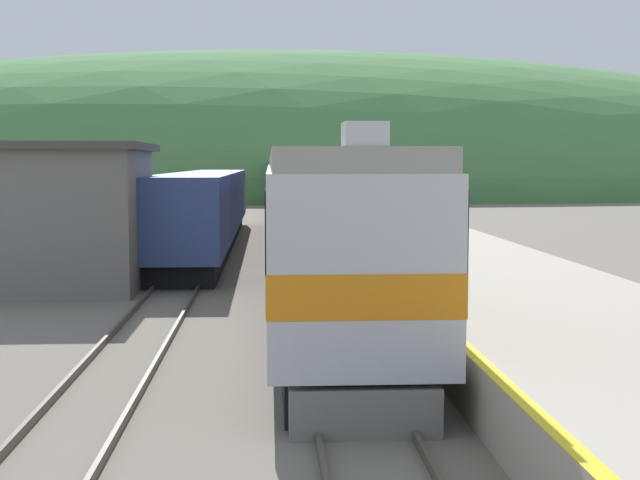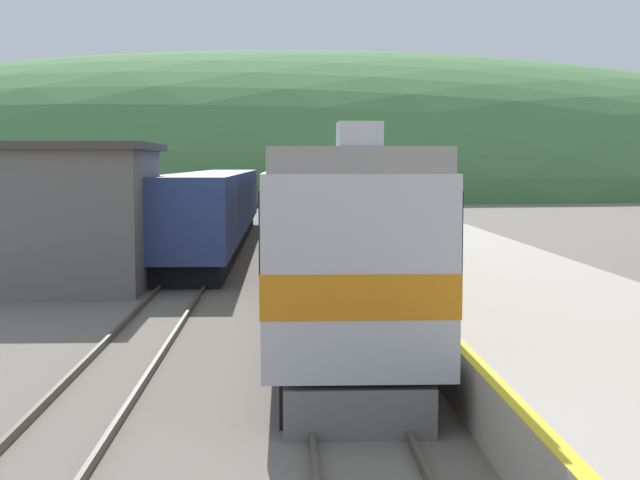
{
  "view_description": "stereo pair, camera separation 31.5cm",
  "coord_description": "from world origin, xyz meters",
  "px_view_note": "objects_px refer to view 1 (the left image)",
  "views": [
    {
      "loc": [
        -1.42,
        -0.19,
        4.09
      ],
      "look_at": [
        -0.4,
        17.61,
        2.55
      ],
      "focal_mm": 50.0,
      "sensor_mm": 36.0,
      "label": 1
    },
    {
      "loc": [
        -1.11,
        -0.2,
        4.09
      ],
      "look_at": [
        -0.4,
        17.61,
        2.55
      ],
      "focal_mm": 50.0,
      "sensor_mm": 36.0,
      "label": 2
    }
  ],
  "objects_px": {
    "carriage_third": "(289,187)",
    "carriage_fourth": "(284,181)",
    "express_train_lead_car": "(325,230)",
    "carriage_second": "(298,198)",
    "siding_train": "(208,208)"
  },
  "relations": [
    {
      "from": "express_train_lead_car",
      "to": "carriage_third",
      "type": "xyz_separation_m",
      "value": [
        0.0,
        41.66,
        -0.01
      ]
    },
    {
      "from": "express_train_lead_car",
      "to": "carriage_second",
      "type": "xyz_separation_m",
      "value": [
        0.0,
        21.11,
        -0.01
      ]
    },
    {
      "from": "express_train_lead_car",
      "to": "siding_train",
      "type": "bearing_deg",
      "value": 101.77
    },
    {
      "from": "carriage_second",
      "to": "carriage_third",
      "type": "relative_size",
      "value": 1.0
    },
    {
      "from": "express_train_lead_car",
      "to": "carriage_fourth",
      "type": "distance_m",
      "value": 62.21
    },
    {
      "from": "carriage_second",
      "to": "carriage_third",
      "type": "bearing_deg",
      "value": 90.0
    },
    {
      "from": "carriage_third",
      "to": "carriage_fourth",
      "type": "distance_m",
      "value": 20.55
    },
    {
      "from": "carriage_second",
      "to": "siding_train",
      "type": "relative_size",
      "value": 0.62
    },
    {
      "from": "carriage_third",
      "to": "carriage_fourth",
      "type": "xyz_separation_m",
      "value": [
        0.0,
        20.55,
        0.0
      ]
    },
    {
      "from": "carriage_third",
      "to": "siding_train",
      "type": "relative_size",
      "value": 0.62
    },
    {
      "from": "express_train_lead_car",
      "to": "carriage_fourth",
      "type": "xyz_separation_m",
      "value": [
        0.0,
        62.21,
        -0.01
      ]
    },
    {
      "from": "express_train_lead_car",
      "to": "carriage_third",
      "type": "height_order",
      "value": "express_train_lead_car"
    },
    {
      "from": "carriage_second",
      "to": "siding_train",
      "type": "xyz_separation_m",
      "value": [
        -4.43,
        0.13,
        -0.48
      ]
    },
    {
      "from": "siding_train",
      "to": "carriage_third",
      "type": "bearing_deg",
      "value": 77.77
    },
    {
      "from": "express_train_lead_car",
      "to": "siding_train",
      "type": "height_order",
      "value": "express_train_lead_car"
    }
  ]
}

